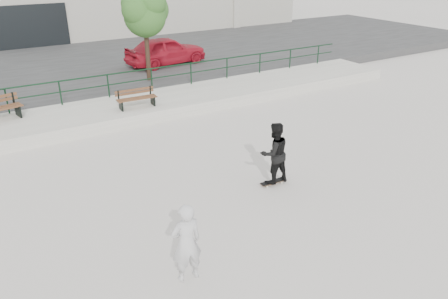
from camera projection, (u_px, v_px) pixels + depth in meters
ground at (215, 244)px, 10.29m from camera, size 120.00×120.00×0.00m
ledge at (96, 116)px, 17.57m from camera, size 30.00×3.00×0.50m
parking_strip at (52, 71)px, 24.18m from camera, size 60.00×14.00×0.50m
railing at (84, 84)px, 18.17m from camera, size 28.00×0.06×1.03m
bench_right at (136, 98)px, 17.61m from camera, size 1.63×0.53×0.74m
tree at (145, 11)px, 20.17m from camera, size 2.45×2.17×4.35m
red_car at (166, 51)px, 24.13m from camera, size 4.70×2.32×1.54m
skateboard at (273, 182)px, 12.89m from camera, size 0.79×0.24×0.09m
standing_skater at (274, 153)px, 12.49m from camera, size 0.94×0.75×1.84m
seated_skater at (186, 243)px, 8.84m from camera, size 0.67×0.45×1.80m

